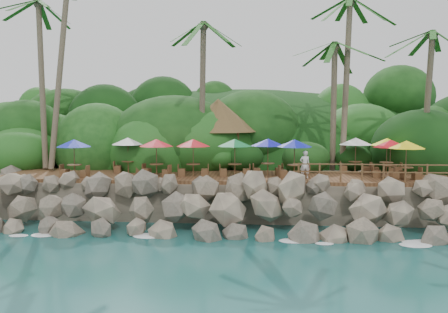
{
  "coord_description": "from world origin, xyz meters",
  "views": [
    {
      "loc": [
        2.28,
        -21.38,
        5.87
      ],
      "look_at": [
        0.0,
        6.0,
        3.4
      ],
      "focal_mm": 37.84,
      "sensor_mm": 36.0,
      "label": 1
    }
  ],
  "objects": [
    {
      "name": "railing",
      "position": [
        8.01,
        3.65,
        2.91
      ],
      "size": [
        8.3,
        0.1,
        1.0
      ],
      "color": "brown",
      "rests_on": "terrace"
    },
    {
      "name": "dining_clusters",
      "position": [
        1.52,
        5.86,
        4.09
      ],
      "size": [
        20.34,
        5.19,
        2.16
      ],
      "color": "brown",
      "rests_on": "terrace"
    },
    {
      "name": "palapa",
      "position": [
        -0.73,
        10.07,
        5.79
      ],
      "size": [
        5.16,
        5.16,
        4.6
      ],
      "color": "brown",
      "rests_on": "ground"
    },
    {
      "name": "foam_line",
      "position": [
        0.0,
        0.3,
        0.03
      ],
      "size": [
        25.2,
        0.8,
        0.06
      ],
      "color": "white",
      "rests_on": "ground"
    },
    {
      "name": "seawall",
      "position": [
        0.0,
        2.0,
        1.15
      ],
      "size": [
        29.0,
        4.0,
        2.3
      ],
      "primitive_type": null,
      "color": "gray",
      "rests_on": "ground"
    },
    {
      "name": "palms",
      "position": [
        0.32,
        8.71,
        12.38
      ],
      "size": [
        30.55,
        6.69,
        14.42
      ],
      "color": "brown",
      "rests_on": "ground"
    },
    {
      "name": "waiter",
      "position": [
        4.59,
        4.91,
        3.08
      ],
      "size": [
        0.62,
        0.46,
        1.56
      ],
      "primitive_type": "imported",
      "rotation": [
        0.0,
        0.0,
        3.3
      ],
      "color": "silver",
      "rests_on": "terrace"
    },
    {
      "name": "jungle_hill",
      "position": [
        0.0,
        23.5,
        0.0
      ],
      "size": [
        44.8,
        28.0,
        15.4
      ],
      "primitive_type": "ellipsoid",
      "color": "#143811",
      "rests_on": "ground"
    },
    {
      "name": "land_base",
      "position": [
        0.0,
        16.0,
        1.05
      ],
      "size": [
        32.0,
        25.2,
        2.1
      ],
      "primitive_type": "cube",
      "color": "gray",
      "rests_on": "ground"
    },
    {
      "name": "ground",
      "position": [
        0.0,
        0.0,
        0.0
      ],
      "size": [
        140.0,
        140.0,
        0.0
      ],
      "primitive_type": "plane",
      "color": "#19514F",
      "rests_on": "ground"
    },
    {
      "name": "jungle_foliage",
      "position": [
        0.0,
        15.0,
        0.0
      ],
      "size": [
        44.0,
        16.0,
        12.0
      ],
      "primitive_type": null,
      "color": "#143811",
      "rests_on": "ground"
    },
    {
      "name": "terrace",
      "position": [
        0.0,
        6.0,
        2.2
      ],
      "size": [
        26.0,
        5.0,
        0.2
      ],
      "primitive_type": "cube",
      "color": "brown",
      "rests_on": "land_base"
    }
  ]
}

